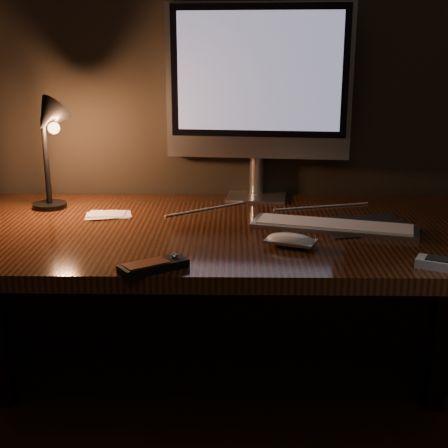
{
  "coord_description": "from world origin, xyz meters",
  "views": [
    {
      "loc": [
        0.05,
        0.25,
        1.22
      ],
      "look_at": [
        0.03,
        1.73,
        0.79
      ],
      "focal_mm": 50.0,
      "sensor_mm": 36.0,
      "label": 1
    }
  ],
  "objects_px": {
    "keyboard": "(334,226)",
    "desk_lamp": "(49,133)",
    "mouse": "(291,242)",
    "media_remote": "(154,266)",
    "monitor": "(258,86)",
    "desk": "(216,263)"
  },
  "relations": [
    {
      "from": "desk_lamp",
      "to": "mouse",
      "type": "bearing_deg",
      "value": -10.37
    },
    {
      "from": "desk",
      "to": "media_remote",
      "type": "distance_m",
      "value": 0.45
    },
    {
      "from": "keyboard",
      "to": "monitor",
      "type": "bearing_deg",
      "value": 134.99
    },
    {
      "from": "monitor",
      "to": "desk",
      "type": "bearing_deg",
      "value": -109.37
    },
    {
      "from": "mouse",
      "to": "desk_lamp",
      "type": "bearing_deg",
      "value": 175.73
    },
    {
      "from": "media_remote",
      "to": "desk_lamp",
      "type": "relative_size",
      "value": 0.46
    },
    {
      "from": "monitor",
      "to": "keyboard",
      "type": "xyz_separation_m",
      "value": [
        0.19,
        -0.34,
        -0.34
      ]
    },
    {
      "from": "mouse",
      "to": "media_remote",
      "type": "bearing_deg",
      "value": -129.27
    },
    {
      "from": "monitor",
      "to": "keyboard",
      "type": "bearing_deg",
      "value": -54.29
    },
    {
      "from": "monitor",
      "to": "mouse",
      "type": "relative_size",
      "value": 4.96
    },
    {
      "from": "mouse",
      "to": "media_remote",
      "type": "distance_m",
      "value": 0.36
    },
    {
      "from": "monitor",
      "to": "media_remote",
      "type": "xyz_separation_m",
      "value": [
        -0.25,
        -0.66,
        -0.34
      ]
    },
    {
      "from": "monitor",
      "to": "media_remote",
      "type": "bearing_deg",
      "value": -104.23
    },
    {
      "from": "keyboard",
      "to": "media_remote",
      "type": "xyz_separation_m",
      "value": [
        -0.44,
        -0.32,
        0.0
      ]
    },
    {
      "from": "keyboard",
      "to": "mouse",
      "type": "relative_size",
      "value": 3.64
    },
    {
      "from": "keyboard",
      "to": "desk_lamp",
      "type": "distance_m",
      "value": 0.84
    },
    {
      "from": "keyboard",
      "to": "media_remote",
      "type": "height_order",
      "value": "media_remote"
    },
    {
      "from": "mouse",
      "to": "desk_lamp",
      "type": "height_order",
      "value": "desk_lamp"
    },
    {
      "from": "desk",
      "to": "mouse",
      "type": "distance_m",
      "value": 0.33
    },
    {
      "from": "desk",
      "to": "monitor",
      "type": "height_order",
      "value": "monitor"
    },
    {
      "from": "media_remote",
      "to": "mouse",
      "type": "bearing_deg",
      "value": -5.49
    },
    {
      "from": "keyboard",
      "to": "mouse",
      "type": "distance_m",
      "value": 0.2
    }
  ]
}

